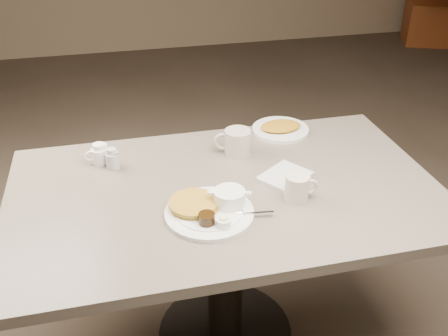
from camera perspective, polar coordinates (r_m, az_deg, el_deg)
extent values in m
cube|color=#4C3F33|center=(2.26, 0.12, -18.61)|extent=(7.00, 8.00, 0.02)
cube|color=slate|center=(1.76, 0.15, -2.84)|extent=(1.50, 0.90, 0.04)
cylinder|color=black|center=(1.98, 0.14, -11.39)|extent=(0.14, 0.14, 0.69)
cylinder|color=black|center=(2.24, 0.12, -18.20)|extent=(0.56, 0.56, 0.03)
cylinder|color=white|center=(1.62, -1.68, -5.15)|extent=(0.35, 0.35, 0.01)
cylinder|color=white|center=(1.61, -1.68, -4.88)|extent=(0.26, 0.26, 0.00)
cylinder|color=gold|center=(1.63, -3.28, -4.21)|extent=(0.20, 0.20, 0.01)
cylinder|color=gold|center=(1.62, -3.49, -3.97)|extent=(0.20, 0.20, 0.01)
cylinder|color=white|center=(1.62, 0.62, -3.42)|extent=(0.13, 0.13, 0.05)
cube|color=white|center=(1.62, -1.51, -2.89)|extent=(0.03, 0.02, 0.01)
cube|color=white|center=(1.62, 2.75, -2.93)|extent=(0.03, 0.02, 0.01)
ellipsoid|color=white|center=(1.62, 0.18, -2.95)|extent=(0.06, 0.06, 0.03)
ellipsoid|color=white|center=(1.61, 1.14, -3.19)|extent=(0.05, 0.05, 0.02)
cylinder|color=black|center=(1.55, -1.98, -5.83)|extent=(0.06, 0.06, 0.04)
cylinder|color=white|center=(1.54, -0.06, -6.23)|extent=(0.06, 0.06, 0.03)
ellipsoid|color=#FFFEC0|center=(1.53, -0.07, -5.81)|extent=(0.04, 0.04, 0.02)
cube|color=white|center=(1.60, 3.69, -5.14)|extent=(0.11, 0.02, 0.00)
ellipsoid|color=white|center=(1.61, 1.64, -4.92)|extent=(0.04, 0.03, 0.01)
cylinder|color=beige|center=(1.69, 8.31, -2.22)|extent=(0.09, 0.09, 0.09)
cylinder|color=black|center=(1.67, 8.41, -1.07)|extent=(0.07, 0.07, 0.01)
torus|color=beige|center=(1.70, 9.79, -2.11)|extent=(0.06, 0.02, 0.06)
cube|color=silver|center=(1.81, 6.98, -1.02)|extent=(0.22, 0.21, 0.02)
cylinder|color=beige|center=(1.94, 1.57, 2.96)|extent=(0.13, 0.13, 0.10)
torus|color=beige|center=(1.94, -0.12, 3.02)|extent=(0.08, 0.04, 0.08)
cylinder|color=white|center=(1.94, -13.95, 1.36)|extent=(0.08, 0.08, 0.06)
cylinder|color=white|center=(1.92, -14.10, 2.39)|extent=(0.06, 0.06, 0.02)
cone|color=white|center=(1.93, -13.35, 2.42)|extent=(0.02, 0.02, 0.02)
torus|color=white|center=(1.94, -14.97, 1.31)|extent=(0.05, 0.01, 0.05)
cylinder|color=beige|center=(1.90, -12.59, 0.82)|extent=(0.06, 0.06, 0.06)
cylinder|color=beige|center=(1.88, -12.72, 1.87)|extent=(0.04, 0.04, 0.02)
cone|color=beige|center=(1.87, -12.25, 1.63)|extent=(0.02, 0.02, 0.02)
torus|color=beige|center=(1.91, -13.22, 1.14)|extent=(0.03, 0.03, 0.04)
cylinder|color=white|center=(2.14, 6.44, 4.36)|extent=(0.26, 0.26, 0.01)
ellipsoid|color=#B8851D|center=(2.13, 6.47, 4.78)|extent=(0.19, 0.14, 0.02)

